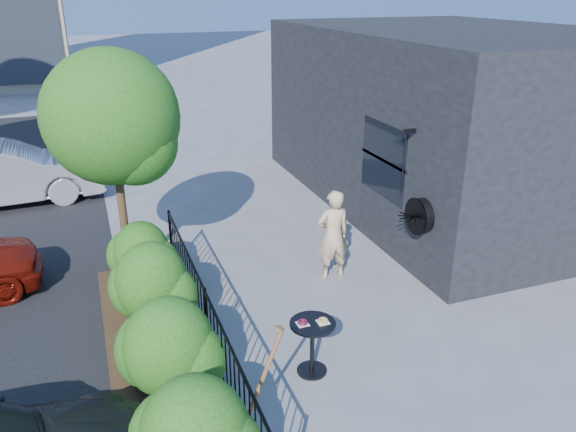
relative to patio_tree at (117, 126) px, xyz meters
name	(u,v)px	position (x,y,z in m)	size (l,w,h in m)	color
ground	(307,335)	(2.24, -2.76, -2.76)	(120.00, 120.00, 0.00)	gray
shop_building	(452,116)	(7.73, 1.74, -0.76)	(6.22, 9.00, 4.00)	black
fence	(207,322)	(0.74, -2.76, -2.20)	(0.05, 6.05, 1.10)	black
planting_bed	(158,364)	(0.04, -2.76, -2.72)	(1.30, 6.00, 0.08)	#382616
shrubs	(161,318)	(0.14, -2.66, -2.06)	(1.10, 5.60, 1.24)	#1A5313
patio_tree	(117,126)	(0.00, 0.00, 0.00)	(2.20, 2.20, 3.94)	#3F2B19
cafe_table	(312,338)	(1.97, -3.57, -2.23)	(0.61, 0.61, 0.82)	black
woman	(333,235)	(3.34, -1.21, -1.94)	(0.60, 0.39, 1.64)	#D7B48B
shovel	(260,389)	(0.98, -4.42, -2.13)	(0.52, 0.19, 1.45)	brown
car_silver	(1,174)	(-2.49, 4.86, -2.02)	(1.58, 4.54, 1.50)	#B6B6BB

